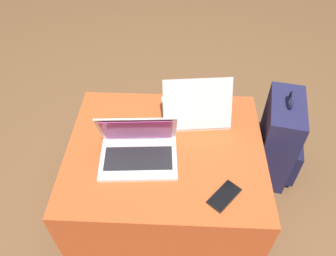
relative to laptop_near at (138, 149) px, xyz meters
name	(u,v)px	position (x,y,z in m)	size (l,w,h in m)	color
ground_plane	(166,194)	(0.12, 0.05, -0.44)	(14.00, 14.00, 0.00)	brown
ottoman	(166,173)	(0.12, 0.05, -0.24)	(0.92, 0.77, 0.39)	maroon
laptop_near	(138,149)	(0.00, 0.00, 0.00)	(0.36, 0.27, 0.24)	silver
laptop_far	(195,110)	(0.26, 0.26, 0.00)	(0.35, 0.29, 0.25)	silver
cell_phone	(224,196)	(0.37, -0.20, -0.04)	(0.15, 0.16, 0.01)	black
backpack	(279,141)	(0.72, 0.25, -0.20)	(0.27, 0.36, 0.57)	#23234C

